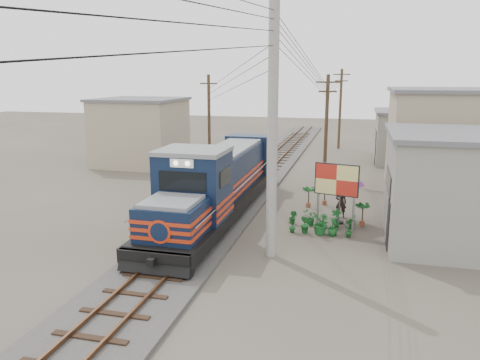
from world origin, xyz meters
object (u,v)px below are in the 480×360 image
(vendor, at_px, (341,203))
(locomotive, at_px, (218,184))
(market_umbrella, at_px, (341,178))
(billboard, at_px, (337,182))

(vendor, bearing_deg, locomotive, 7.69)
(market_umbrella, bearing_deg, locomotive, -176.12)
(billboard, xyz_separation_m, market_umbrella, (0.14, 1.08, -0.04))
(billboard, bearing_deg, vendor, 98.01)
(locomotive, distance_m, vendor, 6.20)
(billboard, xyz_separation_m, vendor, (0.18, 2.14, -1.53))
(locomotive, xyz_separation_m, billboard, (5.77, -0.68, 0.59))
(billboard, relative_size, market_umbrella, 1.09)
(billboard, height_order, market_umbrella, billboard)
(billboard, height_order, vendor, billboard)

